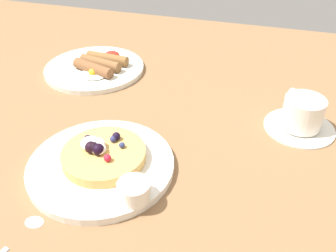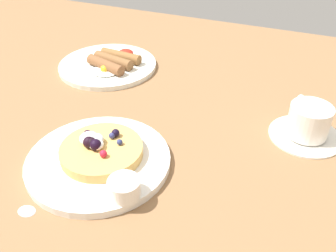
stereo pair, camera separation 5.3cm
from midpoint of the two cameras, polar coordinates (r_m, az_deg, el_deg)
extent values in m
cube|color=olive|center=(0.67, -4.78, -4.14)|extent=(2.02, 1.35, 0.03)
cylinder|color=white|center=(0.63, -12.86, -6.10)|extent=(0.24, 0.24, 0.01)
cylinder|color=#DAA958|center=(0.62, -12.49, -4.59)|extent=(0.14, 0.14, 0.02)
sphere|color=#BF243C|center=(0.63, -13.83, -2.49)|extent=(0.01, 0.01, 0.01)
sphere|color=black|center=(0.63, -10.53, -1.66)|extent=(0.01, 0.01, 0.01)
sphere|color=black|center=(0.60, -13.42, -3.67)|extent=(0.02, 0.02, 0.02)
sphere|color=black|center=(0.61, -14.50, -3.32)|extent=(0.02, 0.02, 0.02)
sphere|color=red|center=(0.62, -14.20, -3.03)|extent=(0.02, 0.02, 0.02)
sphere|color=red|center=(0.59, -12.07, -5.02)|extent=(0.01, 0.01, 0.01)
sphere|color=navy|center=(0.63, -11.05, -2.11)|extent=(0.01, 0.01, 0.01)
sphere|color=black|center=(0.61, -14.15, -3.37)|extent=(0.02, 0.02, 0.02)
sphere|color=navy|center=(0.61, -9.74, -3.06)|extent=(0.01, 0.01, 0.01)
sphere|color=black|center=(0.63, -14.82, -2.12)|extent=(0.02, 0.02, 0.02)
ellipsoid|color=white|center=(0.61, -13.29, -3.65)|extent=(0.02, 0.02, 0.01)
ellipsoid|color=white|center=(0.62, -13.55, -2.85)|extent=(0.03, 0.03, 0.02)
ellipsoid|color=white|center=(0.62, -14.53, -2.71)|extent=(0.03, 0.03, 0.02)
cylinder|color=white|center=(0.54, -8.24, -10.15)|extent=(0.05, 0.05, 0.03)
cylinder|color=#65340E|center=(0.54, -8.29, -9.72)|extent=(0.04, 0.04, 0.00)
cylinder|color=white|center=(0.93, -13.09, 8.77)|extent=(0.24, 0.24, 0.01)
cylinder|color=brown|center=(0.93, -11.16, 10.32)|extent=(0.11, 0.03, 0.03)
cylinder|color=brown|center=(0.91, -12.26, 9.58)|extent=(0.11, 0.05, 0.03)
cylinder|color=brown|center=(0.89, -13.40, 8.81)|extent=(0.11, 0.06, 0.03)
ellipsoid|color=white|center=(0.89, -13.42, 7.86)|extent=(0.07, 0.06, 0.01)
sphere|color=yellow|center=(0.88, -13.47, 8.15)|extent=(0.02, 0.02, 0.02)
ellipsoid|color=red|center=(0.95, -10.45, 10.79)|extent=(0.04, 0.04, 0.02)
cylinder|color=white|center=(0.74, 18.02, -0.17)|extent=(0.13, 0.13, 0.01)
cylinder|color=white|center=(0.72, 18.49, 1.95)|extent=(0.08, 0.08, 0.06)
torus|color=white|center=(0.75, 17.14, 4.17)|extent=(0.02, 0.04, 0.04)
cylinder|color=#937F5F|center=(0.71, 18.78, 3.21)|extent=(0.06, 0.06, 0.00)
ellipsoid|color=silver|center=(0.58, -22.91, -13.69)|extent=(0.03, 0.02, 0.01)
camera|label=1|loc=(0.03, -92.37, -1.71)|focal=38.76mm
camera|label=2|loc=(0.03, 87.63, 1.71)|focal=38.76mm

